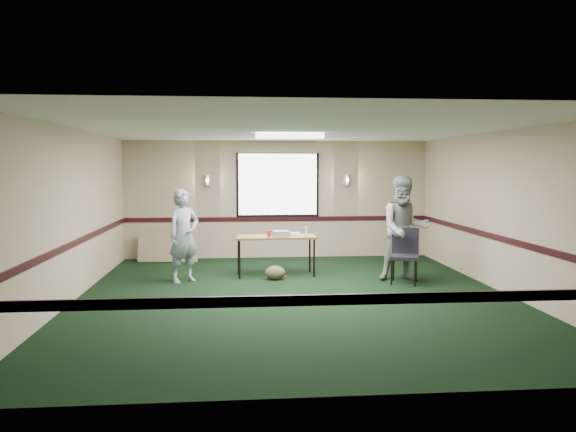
{
  "coord_description": "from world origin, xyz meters",
  "views": [
    {
      "loc": [
        -0.91,
        -8.91,
        2.1
      ],
      "look_at": [
        0.0,
        1.3,
        1.2
      ],
      "focal_mm": 35.0,
      "sensor_mm": 36.0,
      "label": 1
    }
  ],
  "objects": [
    {
      "name": "conference_chair",
      "position": [
        2.1,
        0.93,
        0.58
      ],
      "size": [
        0.63,
        0.64,
        1.0
      ],
      "rotation": [
        0.0,
        0.0,
        -0.35
      ],
      "color": "black",
      "rests_on": "ground"
    },
    {
      "name": "folding_table",
      "position": [
        -0.19,
        1.8,
        0.72
      ],
      "size": [
        1.57,
        0.68,
        0.77
      ],
      "rotation": [
        0.0,
        0.0,
        0.04
      ],
      "color": "brown",
      "rests_on": "ground"
    },
    {
      "name": "cable_coil",
      "position": [
        -0.16,
        1.64,
        0.01
      ],
      "size": [
        0.38,
        0.38,
        0.02
      ],
      "primitive_type": "torus",
      "rotation": [
        0.0,
        0.0,
        -0.18
      ],
      "color": "red",
      "rests_on": "ground"
    },
    {
      "name": "person_right",
      "position": [
        2.14,
        1.11,
        0.97
      ],
      "size": [
        0.98,
        0.79,
        1.93
      ],
      "primitive_type": "imported",
      "rotation": [
        0.0,
        0.0,
        -0.06
      ],
      "color": "#708FAE",
      "rests_on": "ground"
    },
    {
      "name": "ground",
      "position": [
        0.0,
        0.0,
        0.0
      ],
      "size": [
        8.0,
        8.0,
        0.0
      ],
      "primitive_type": "plane",
      "color": "black",
      "rests_on": "ground"
    },
    {
      "name": "duffel_bag",
      "position": [
        -0.23,
        1.39,
        0.13
      ],
      "size": [
        0.45,
        0.39,
        0.26
      ],
      "primitive_type": "ellipsoid",
      "rotation": [
        0.0,
        0.0,
        -0.36
      ],
      "color": "#4C462B",
      "rests_on": "ground"
    },
    {
      "name": "game_console",
      "position": [
        0.19,
        1.98,
        0.79
      ],
      "size": [
        0.21,
        0.18,
        0.05
      ],
      "primitive_type": "cube",
      "rotation": [
        0.0,
        0.0,
        0.23
      ],
      "color": "white",
      "rests_on": "folding_table"
    },
    {
      "name": "folded_table",
      "position": [
        -2.47,
        3.6,
        0.34
      ],
      "size": [
        1.33,
        0.32,
        0.68
      ],
      "primitive_type": "cube",
      "rotation": [
        -0.21,
        0.0,
        -0.1
      ],
      "color": "#9F8762",
      "rests_on": "ground"
    },
    {
      "name": "room_shell",
      "position": [
        0.0,
        2.12,
        1.58
      ],
      "size": [
        8.0,
        8.02,
        8.0
      ],
      "color": "beige",
      "rests_on": "ground"
    },
    {
      "name": "person_left",
      "position": [
        -1.9,
        1.34,
        0.85
      ],
      "size": [
        0.74,
        0.7,
        1.7
      ],
      "primitive_type": "imported",
      "rotation": [
        0.0,
        0.0,
        0.66
      ],
      "color": "#436895",
      "rests_on": "ground"
    },
    {
      "name": "projector",
      "position": [
        -0.1,
        1.75,
        0.82
      ],
      "size": [
        0.33,
        0.28,
        0.1
      ],
      "primitive_type": "cube",
      "rotation": [
        0.0,
        0.0,
        0.07
      ],
      "color": "gray",
      "rests_on": "folding_table"
    },
    {
      "name": "red_cup",
      "position": [
        -0.32,
        1.74,
        0.83
      ],
      "size": [
        0.07,
        0.07,
        0.11
      ],
      "primitive_type": "cylinder",
      "color": "red",
      "rests_on": "folding_table"
    },
    {
      "name": "water_bottle",
      "position": [
        0.39,
        1.73,
        0.86
      ],
      "size": [
        0.05,
        0.05,
        0.18
      ],
      "primitive_type": "cylinder",
      "color": "#99CEFA",
      "rests_on": "folding_table"
    }
  ]
}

